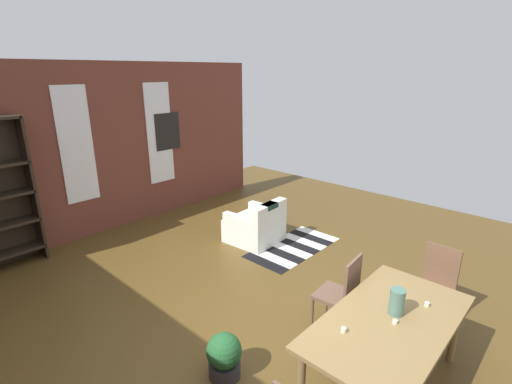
# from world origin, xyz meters

# --- Properties ---
(ground_plane) EXTENTS (11.51, 11.51, 0.00)m
(ground_plane) POSITION_xyz_m (0.00, 0.00, 0.00)
(ground_plane) COLOR brown
(back_wall_brick) EXTENTS (7.88, 0.12, 2.98)m
(back_wall_brick) POSITION_xyz_m (0.00, 4.49, 1.49)
(back_wall_brick) COLOR brown
(back_wall_brick) RESTS_ON ground
(window_pane_1) EXTENTS (0.55, 0.02, 1.94)m
(window_pane_1) POSITION_xyz_m (0.00, 4.42, 1.64)
(window_pane_1) COLOR white
(window_pane_2) EXTENTS (0.55, 0.02, 1.94)m
(window_pane_2) POSITION_xyz_m (1.61, 4.42, 1.64)
(window_pane_2) COLOR white
(dining_table) EXTENTS (1.78, 0.94, 0.74)m
(dining_table) POSITION_xyz_m (0.33, -0.90, 0.66)
(dining_table) COLOR olive
(dining_table) RESTS_ON ground
(vase_on_table) EXTENTS (0.13, 0.13, 0.25)m
(vase_on_table) POSITION_xyz_m (0.45, -0.90, 0.86)
(vase_on_table) COLOR #4C7266
(vase_on_table) RESTS_ON dining_table
(tealight_candle_0) EXTENTS (0.04, 0.04, 0.04)m
(tealight_candle_0) POSITION_xyz_m (0.75, -1.07, 0.76)
(tealight_candle_0) COLOR silver
(tealight_candle_0) RESTS_ON dining_table
(tealight_candle_1) EXTENTS (0.04, 0.04, 0.04)m
(tealight_candle_1) POSITION_xyz_m (-0.09, -0.69, 0.76)
(tealight_candle_1) COLOR silver
(tealight_candle_1) RESTS_ON dining_table
(tealight_candle_2) EXTENTS (0.04, 0.04, 0.03)m
(tealight_candle_2) POSITION_xyz_m (0.31, -0.96, 0.76)
(tealight_candle_2) COLOR silver
(tealight_candle_2) RESTS_ON dining_table
(dining_chair_far_right) EXTENTS (0.44, 0.44, 0.95)m
(dining_chair_far_right) POSITION_xyz_m (0.74, -0.21, 0.51)
(dining_chair_far_right) COLOR brown
(dining_chair_far_right) RESTS_ON ground
(dining_chair_head_right) EXTENTS (0.42, 0.42, 0.95)m
(dining_chair_head_right) POSITION_xyz_m (1.59, -0.91, 0.51)
(dining_chair_head_right) COLOR brown
(dining_chair_head_right) RESTS_ON ground
(armchair_white) EXTENTS (0.85, 0.85, 0.75)m
(armchair_white) POSITION_xyz_m (1.85, 2.08, 0.28)
(armchair_white) COLOR white
(armchair_white) RESTS_ON ground
(potted_plant_by_shelf) EXTENTS (0.34, 0.34, 0.46)m
(potted_plant_by_shelf) POSITION_xyz_m (-0.57, 0.28, 0.23)
(potted_plant_by_shelf) COLOR #333338
(potted_plant_by_shelf) RESTS_ON ground
(striped_rug) EXTENTS (1.65, 0.82, 0.01)m
(striped_rug) POSITION_xyz_m (2.09, 1.46, 0.00)
(striped_rug) COLOR black
(striped_rug) RESTS_ON ground
(framed_picture) EXTENTS (0.56, 0.03, 0.72)m
(framed_picture) POSITION_xyz_m (1.79, 4.41, 1.66)
(framed_picture) COLOR black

